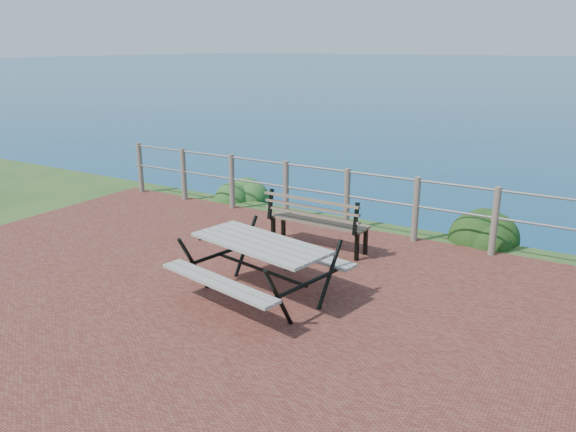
# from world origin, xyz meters

# --- Properties ---
(ground) EXTENTS (10.00, 7.00, 0.12)m
(ground) POSITION_xyz_m (0.00, 0.00, 0.00)
(ground) COLOR maroon
(ground) RESTS_ON ground
(safety_railing) EXTENTS (9.40, 0.10, 1.00)m
(safety_railing) POSITION_xyz_m (0.00, 3.35, 0.57)
(safety_railing) COLOR #6B5B4C
(safety_railing) RESTS_ON ground
(picnic_table) EXTENTS (1.78, 1.44, 0.71)m
(picnic_table) POSITION_xyz_m (0.27, 0.45, 0.45)
(picnic_table) COLOR gray
(picnic_table) RESTS_ON ground
(park_bench) EXTENTS (1.52, 0.41, 0.85)m
(park_bench) POSITION_xyz_m (0.05, 2.30, 0.56)
(park_bench) COLOR brown
(park_bench) RESTS_ON ground
(shrub_lip_west) EXTENTS (0.77, 0.77, 0.51)m
(shrub_lip_west) POSITION_xyz_m (-2.64, 4.15, 0.00)
(shrub_lip_west) COLOR #2D5620
(shrub_lip_west) RESTS_ON ground
(shrub_lip_east) EXTENTS (0.89, 0.89, 0.67)m
(shrub_lip_east) POSITION_xyz_m (1.96, 3.97, 0.00)
(shrub_lip_east) COLOR #143B12
(shrub_lip_east) RESTS_ON ground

